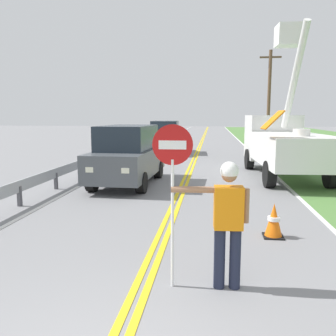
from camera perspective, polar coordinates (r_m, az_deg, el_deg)
centerline_yellow_left at (r=22.56m, az=4.34°, el=2.17°), size 0.11×110.00×0.01m
centerline_yellow_right at (r=22.55m, az=4.80°, el=2.17°), size 0.11×110.00×0.01m
edge_line_right at (r=22.69m, az=13.70°, el=1.99°), size 0.12×110.00×0.01m
edge_line_left at (r=22.99m, az=-4.43°, el=2.29°), size 0.12×110.00×0.01m
flagger_worker at (r=5.07m, az=9.51°, el=-7.75°), size 1.09×0.26×1.83m
stop_sign_paddle at (r=4.90m, az=0.73°, el=-0.26°), size 0.56×0.04×2.33m
utility_bucket_truck at (r=15.21m, az=17.90°, el=4.17°), size 2.69×6.92×5.92m
oncoming_suv_nearest at (r=12.76m, az=-6.41°, el=2.12°), size 2.05×4.67×2.10m
oncoming_suv_second at (r=23.31m, az=-0.44°, el=5.00°), size 2.09×4.68×2.10m
utility_pole_mid at (r=32.36m, az=15.89°, el=11.12°), size 1.80×0.28×7.94m
traffic_cone_lead at (r=7.57m, az=16.59°, el=-8.14°), size 0.40×0.40×0.70m
guardrail_left_shoulder at (r=17.75m, az=-9.91°, el=2.05°), size 0.10×32.00×0.71m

